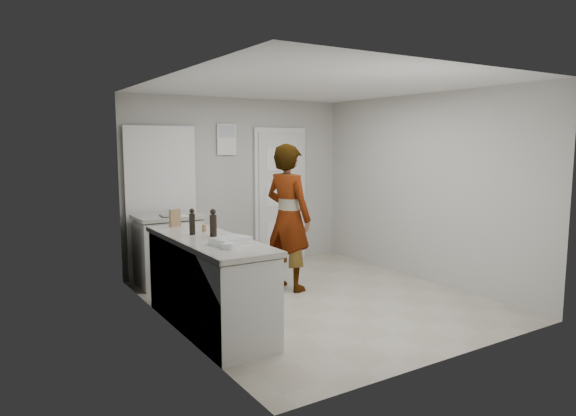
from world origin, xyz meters
TOP-DOWN VIEW (x-y plane):
  - ground at (0.00, 0.00)m, footprint 4.00×4.00m
  - room_shell at (-0.17, 1.95)m, footprint 4.00×4.00m
  - main_counter at (-1.45, -0.20)m, footprint 0.64×1.96m
  - side_counter at (-1.25, 1.55)m, footprint 0.84×0.61m
  - person at (-0.04, 0.55)m, footprint 0.62×0.77m
  - cake_mix_box at (-1.49, 0.63)m, footprint 0.12×0.07m
  - spice_jar at (-1.34, 0.14)m, footprint 0.05×0.05m
  - oil_cruet_a at (-1.38, -0.17)m, footprint 0.07×0.07m
  - oil_cruet_b at (-1.52, 0.03)m, footprint 0.06×0.06m
  - baking_dish at (-1.39, -0.59)m, footprint 0.39×0.32m
  - egg_bowl at (-1.50, -0.78)m, footprint 0.13×0.13m
  - papers at (-1.22, 1.38)m, footprint 0.31×0.35m

SIDE VIEW (x-z plane):
  - ground at x=0.00m, z-range 0.00..0.00m
  - main_counter at x=-1.45m, z-range -0.04..0.89m
  - side_counter at x=-1.25m, z-range -0.03..0.89m
  - person at x=-0.04m, z-range 0.00..1.84m
  - papers at x=-1.22m, z-range 0.93..0.93m
  - egg_bowl at x=-1.50m, z-range 0.92..0.97m
  - baking_dish at x=-1.39m, z-range 0.92..0.98m
  - spice_jar at x=-1.34m, z-range 0.93..1.00m
  - cake_mix_box at x=-1.49m, z-range 0.93..1.12m
  - room_shell at x=-0.17m, z-range -0.98..3.02m
  - oil_cruet_b at x=-1.52m, z-range 0.92..1.19m
  - oil_cruet_a at x=-1.38m, z-range 0.92..1.20m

